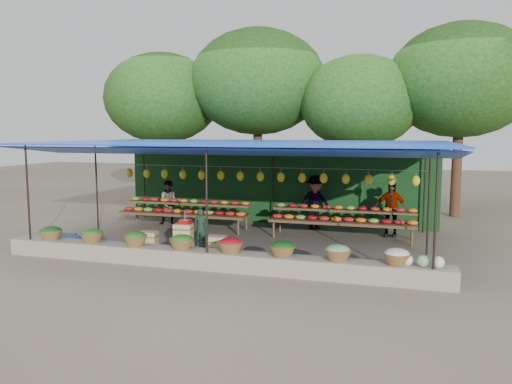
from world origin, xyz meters
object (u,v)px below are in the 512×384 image
(weighing_scale, at_px, (185,221))
(blue_crate_back, at_px, (64,240))
(crate_counter, at_px, (183,241))
(blue_crate_front, at_px, (70,242))
(vendor_seated, at_px, (201,228))

(weighing_scale, bearing_deg, blue_crate_back, -177.51)
(crate_counter, distance_m, blue_crate_front, 3.12)
(vendor_seated, xyz_separation_m, blue_crate_back, (-3.61, -0.95, -0.36))
(weighing_scale, bearing_deg, blue_crate_front, -172.99)
(crate_counter, relative_size, vendor_seated, 2.29)
(blue_crate_front, relative_size, blue_crate_back, 1.07)
(crate_counter, relative_size, weighing_scale, 7.41)
(weighing_scale, distance_m, blue_crate_back, 3.60)
(blue_crate_front, xyz_separation_m, blue_crate_back, (-0.35, 0.24, -0.01))
(crate_counter, relative_size, blue_crate_front, 4.17)
(blue_crate_back, bearing_deg, weighing_scale, -3.91)
(crate_counter, height_order, blue_crate_front, crate_counter)
(weighing_scale, distance_m, vendor_seated, 0.86)
(crate_counter, distance_m, blue_crate_back, 3.45)
(vendor_seated, height_order, blue_crate_front, vendor_seated)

